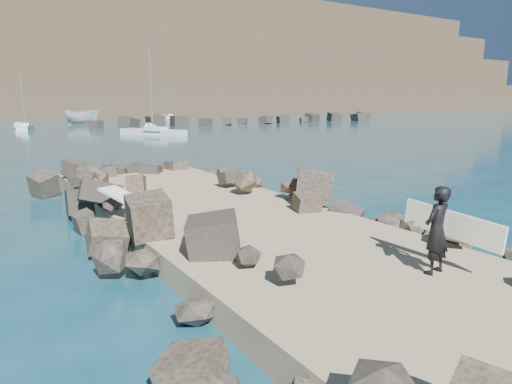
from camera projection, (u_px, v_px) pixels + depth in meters
ground at (237, 237)px, 13.11m from camera, size 800.00×800.00×0.00m
jetty at (277, 246)px, 11.39m from camera, size 6.00×26.00×0.60m
riprap_left at (159, 253)px, 10.25m from camera, size 2.60×22.00×1.00m
riprap_right at (349, 218)px, 13.28m from camera, size 2.60×22.00×1.00m
breakwater_secondary at (254, 120)px, 76.90m from camera, size 52.00×4.00×1.20m
headland at (17, 62)px, 147.82m from camera, size 360.00×140.00×32.00m
surfboard_resting at (134, 206)px, 12.47m from camera, size 1.44×2.42×0.08m
boat_imported at (82, 117)px, 73.42m from camera, size 6.24×6.51×2.53m
surfer_with_board at (439, 229)px, 8.65m from camera, size 0.87×2.12×1.71m
sailboat_f at (169, 117)px, 98.48m from camera, size 1.29×5.14×6.37m
sailboat_b at (25, 127)px, 60.51m from camera, size 2.79×6.34×7.56m
sailboat_c at (153, 132)px, 51.65m from camera, size 5.61×8.34×10.05m
sailboat_d at (165, 120)px, 83.47m from camera, size 2.40×6.02×7.22m
headland_buildings at (38, 1)px, 141.36m from camera, size 137.50×30.50×5.00m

